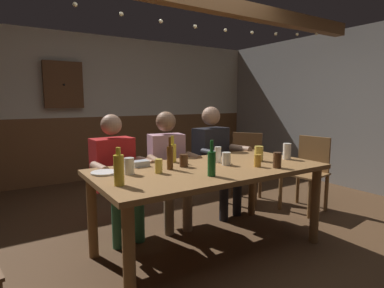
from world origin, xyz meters
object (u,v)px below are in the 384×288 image
(pint_glass_0, at_px, (159,166))
(pint_glass_1, at_px, (129,166))
(pint_glass_7, at_px, (218,155))
(pint_glass_6, at_px, (184,161))
(wall_dart_cabinet, at_px, (63,85))
(person_2, at_px, (215,155))
(pint_glass_4, at_px, (287,151))
(pint_glass_2, at_px, (226,159))
(person_1, at_px, (169,163))
(chair_empty_far_end, at_px, (245,164))
(chair_empty_near_right, at_px, (308,170))
(bottle_0, at_px, (173,152))
(condiment_caddy, at_px, (140,164))
(plate_0, at_px, (104,173))
(pint_glass_8, at_px, (259,154))
(pint_glass_3, at_px, (277,160))
(dining_table, at_px, (210,177))
(bottle_1, at_px, (170,157))
(person_0, at_px, (116,170))
(bottle_3, at_px, (212,163))
(bottle_2, at_px, (119,169))
(pint_glass_5, at_px, (258,161))

(pint_glass_0, relative_size, pint_glass_1, 0.87)
(pint_glass_7, bearing_deg, pint_glass_1, -179.95)
(pint_glass_6, bearing_deg, wall_dart_cabinet, 98.26)
(person_2, bearing_deg, wall_dart_cabinet, -71.33)
(pint_glass_6, bearing_deg, pint_glass_4, -13.44)
(pint_glass_0, height_order, pint_glass_2, pint_glass_2)
(person_1, distance_m, pint_glass_7, 0.65)
(chair_empty_far_end, height_order, pint_glass_1, chair_empty_far_end)
(pint_glass_0, bearing_deg, chair_empty_near_right, 4.93)
(bottle_0, bearing_deg, pint_glass_6, -94.95)
(pint_glass_0, bearing_deg, condiment_caddy, 94.13)
(condiment_caddy, xyz_separation_m, plate_0, (-0.34, -0.09, -0.02))
(chair_empty_far_end, xyz_separation_m, plate_0, (-2.08, -0.67, 0.28))
(pint_glass_1, height_order, pint_glass_7, pint_glass_7)
(pint_glass_6, xyz_separation_m, pint_glass_8, (0.73, -0.16, 0.02))
(pint_glass_3, distance_m, pint_glass_8, 0.32)
(dining_table, distance_m, pint_glass_6, 0.27)
(bottle_1, relative_size, pint_glass_0, 2.39)
(person_0, relative_size, pint_glass_2, 10.40)
(chair_empty_far_end, bearing_deg, condiment_caddy, 71.98)
(chair_empty_far_end, height_order, pint_glass_7, pint_glass_7)
(pint_glass_3, height_order, pint_glass_7, pint_glass_7)
(person_2, bearing_deg, pint_glass_2, 50.79)
(chair_empty_far_end, relative_size, bottle_3, 3.22)
(plate_0, bearing_deg, chair_empty_near_right, -0.83)
(person_0, distance_m, person_1, 0.57)
(person_0, height_order, bottle_1, person_0)
(person_2, relative_size, pint_glass_4, 7.99)
(bottle_1, height_order, pint_glass_6, bottle_1)
(chair_empty_far_end, relative_size, bottle_2, 3.39)
(pint_glass_8, bearing_deg, pint_glass_4, -16.72)
(bottle_0, bearing_deg, bottle_3, -91.36)
(plate_0, relative_size, bottle_3, 0.75)
(pint_glass_0, bearing_deg, pint_glass_1, 157.22)
(person_0, bearing_deg, bottle_2, 68.84)
(bottle_1, bearing_deg, pint_glass_6, 10.70)
(pint_glass_0, height_order, pint_glass_3, pint_glass_3)
(bottle_0, relative_size, pint_glass_1, 1.90)
(chair_empty_near_right, distance_m, chair_empty_far_end, 0.80)
(pint_glass_7, bearing_deg, bottle_1, -177.80)
(chair_empty_near_right, height_order, bottle_1, bottle_1)
(pint_glass_0, height_order, pint_glass_5, pint_glass_0)
(pint_glass_1, relative_size, pint_glass_7, 0.89)
(person_1, height_order, pint_glass_6, person_1)
(condiment_caddy, distance_m, bottle_2, 0.62)
(pint_glass_5, distance_m, pint_glass_7, 0.38)
(bottle_0, bearing_deg, bottle_2, -143.61)
(bottle_2, bearing_deg, bottle_0, 36.39)
(person_0, bearing_deg, bottle_0, 135.49)
(dining_table, height_order, pint_glass_2, pint_glass_2)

